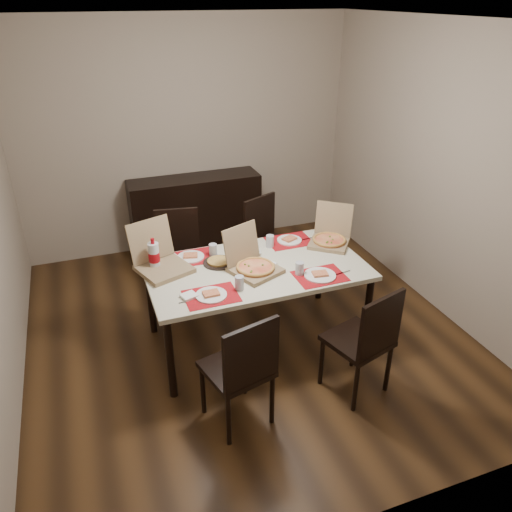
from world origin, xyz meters
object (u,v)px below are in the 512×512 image
(chair_far_right, at_px, (267,238))
(pizza_box_center, at_px, (253,265))
(sideboard, at_px, (196,214))
(dining_table, at_px, (256,274))
(dip_bowl, at_px, (255,253))
(chair_near_left, at_px, (242,368))
(chair_far_left, at_px, (179,253))
(soda_bottle, at_px, (154,256))
(chair_near_right, at_px, (366,339))

(chair_far_right, distance_m, pizza_box_center, 1.16)
(sideboard, relative_size, dining_table, 0.83)
(dip_bowl, bearing_deg, chair_far_right, 61.44)
(pizza_box_center, distance_m, dip_bowl, 0.30)
(chair_near_left, distance_m, chair_far_left, 1.81)
(chair_far_left, distance_m, soda_bottle, 0.82)
(dip_bowl, bearing_deg, chair_near_left, -114.37)
(sideboard, distance_m, soda_bottle, 1.89)
(pizza_box_center, bearing_deg, chair_near_left, -114.44)
(dining_table, xyz_separation_m, soda_bottle, (-0.79, 0.25, 0.18))
(sideboard, xyz_separation_m, soda_bottle, (-0.75, -1.68, 0.42))
(chair_far_right, relative_size, soda_bottle, 3.37)
(dip_bowl, height_order, soda_bottle, soda_bottle)
(chair_near_right, distance_m, chair_far_left, 2.07)
(sideboard, bearing_deg, soda_bottle, -113.91)
(chair_near_right, relative_size, chair_far_right, 1.00)
(dining_table, relative_size, chair_near_right, 1.94)
(chair_near_right, bearing_deg, dip_bowl, 112.37)
(chair_near_left, xyz_separation_m, dip_bowl, (0.50, 1.10, 0.25))
(chair_far_right, bearing_deg, sideboard, 117.26)
(sideboard, distance_m, chair_near_right, 2.89)
(chair_far_left, relative_size, soda_bottle, 3.37)
(dining_table, bearing_deg, sideboard, 91.31)
(dip_bowl, bearing_deg, chair_far_left, 127.51)
(pizza_box_center, bearing_deg, chair_far_right, 62.60)
(chair_near_right, bearing_deg, sideboard, 101.46)
(dining_table, distance_m, chair_far_left, 1.04)
(sideboard, relative_size, chair_far_left, 1.61)
(chair_near_right, height_order, chair_far_right, same)
(chair_far_right, relative_size, pizza_box_center, 1.89)
(pizza_box_center, bearing_deg, sideboard, 89.88)
(sideboard, bearing_deg, chair_far_left, -112.45)
(chair_far_left, bearing_deg, sideboard, 67.55)
(chair_far_left, height_order, pizza_box_center, pizza_box_center)
(chair_far_left, bearing_deg, dip_bowl, -52.49)
(chair_far_left, bearing_deg, pizza_box_center, -66.77)
(soda_bottle, bearing_deg, dip_bowl, -2.59)
(chair_far_left, xyz_separation_m, pizza_box_center, (0.42, -0.97, 0.29))
(chair_near_right, xyz_separation_m, soda_bottle, (-1.32, 1.15, 0.36))
(chair_near_right, height_order, pizza_box_center, pizza_box_center)
(dip_bowl, bearing_deg, dining_table, -108.87)
(sideboard, bearing_deg, chair_near_left, -97.71)
(pizza_box_center, height_order, soda_bottle, pizza_box_center)
(chair_near_right, bearing_deg, chair_far_left, 118.78)
(chair_near_left, distance_m, chair_near_right, 0.96)
(soda_bottle, bearing_deg, sideboard, 66.09)
(chair_far_left, bearing_deg, chair_far_right, 1.52)
(chair_near_right, distance_m, chair_far_right, 1.84)
(sideboard, xyz_separation_m, chair_near_right, (0.58, -2.84, 0.06))
(chair_near_right, relative_size, dip_bowl, 9.09)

